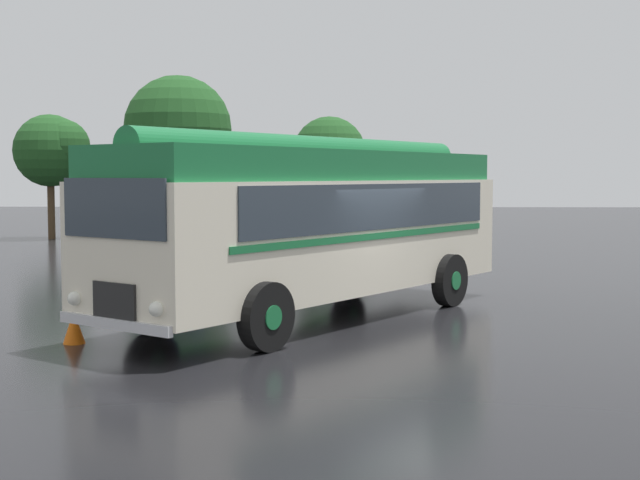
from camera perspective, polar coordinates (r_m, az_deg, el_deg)
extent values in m
plane|color=black|center=(16.76, 2.83, -5.28)|extent=(120.00, 120.00, 0.00)
cube|color=silver|center=(17.05, -0.13, 0.30)|extent=(7.78, 9.63, 2.10)
cube|color=#196B38|center=(17.01, -0.13, 4.78)|extent=(7.50, 9.35, 0.56)
cylinder|color=#196B38|center=(17.02, -0.13, 5.65)|extent=(5.94, 8.13, 0.60)
cube|color=#2D3842|center=(16.55, 4.01, 2.15)|extent=(4.62, 6.57, 0.84)
cube|color=#2D3842|center=(18.03, -2.79, 2.32)|extent=(4.62, 6.57, 0.84)
cube|color=#196B38|center=(16.50, 3.81, 0.27)|extent=(4.73, 6.74, 0.12)
cube|color=#196B38|center=(17.98, -2.98, 0.59)|extent=(4.73, 6.74, 0.12)
cube|color=#2D3842|center=(13.33, -13.10, 1.99)|extent=(1.82, 1.29, 0.88)
cube|color=black|center=(13.45, -13.02, -3.85)|extent=(0.77, 0.57, 0.56)
cube|color=silver|center=(13.49, -13.06, -5.25)|extent=(2.00, 1.44, 0.16)
sphere|color=white|center=(12.78, -10.42, -4.36)|extent=(0.22, 0.22, 0.22)
sphere|color=white|center=(14.14, -15.42, -3.63)|extent=(0.22, 0.22, 0.22)
cylinder|color=black|center=(13.95, -3.45, -4.92)|extent=(0.86, 1.06, 1.10)
cylinder|color=#196B38|center=(13.95, -3.45, -4.92)|extent=(0.48, 0.50, 0.39)
cylinder|color=black|center=(15.72, -10.76, -3.95)|extent=(0.86, 1.06, 1.10)
cylinder|color=#196B38|center=(15.72, -10.76, -3.95)|extent=(0.48, 0.50, 0.39)
cylinder|color=black|center=(18.90, 8.32, -2.56)|extent=(0.86, 1.06, 1.10)
cylinder|color=#196B38|center=(18.90, 8.32, -2.56)|extent=(0.48, 0.50, 0.39)
cylinder|color=black|center=(20.25, 1.81, -2.07)|extent=(0.86, 1.06, 1.10)
cylinder|color=#196B38|center=(20.25, 1.81, -2.07)|extent=(0.48, 0.50, 0.39)
cube|color=silver|center=(31.13, -3.86, 0.34)|extent=(2.22, 4.38, 0.70)
cube|color=silver|center=(31.24, -3.88, 1.58)|extent=(1.76, 2.36, 0.64)
cube|color=#2D3842|center=(31.28, -2.49, 1.59)|extent=(0.27, 1.92, 0.50)
cube|color=#2D3842|center=(31.23, -5.27, 1.57)|extent=(0.27, 1.92, 0.50)
cylinder|color=black|center=(29.90, -2.09, -0.49)|extent=(0.28, 0.66, 0.64)
cylinder|color=black|center=(29.84, -5.46, -0.51)|extent=(0.28, 0.66, 0.64)
cylinder|color=black|center=(32.49, -2.39, -0.11)|extent=(0.28, 0.66, 0.64)
cylinder|color=black|center=(32.44, -5.49, -0.14)|extent=(0.28, 0.66, 0.64)
cube|color=#B7BABF|center=(31.85, 1.25, 0.43)|extent=(2.29, 4.40, 0.70)
cube|color=#B7BABF|center=(31.96, 1.29, 1.65)|extent=(1.80, 2.38, 0.64)
cube|color=#2D3842|center=(31.86, 2.64, 1.64)|extent=(0.30, 1.92, 0.50)
cube|color=#2D3842|center=(32.08, -0.05, 1.66)|extent=(0.30, 1.92, 0.50)
cylinder|color=black|center=(30.47, 2.52, -0.40)|extent=(0.29, 0.66, 0.64)
cylinder|color=black|center=(30.74, -0.74, -0.36)|extent=(0.29, 0.66, 0.64)
cylinder|color=black|center=(33.05, 3.09, -0.04)|extent=(0.29, 0.66, 0.64)
cylinder|color=black|center=(33.30, 0.08, -0.01)|extent=(0.29, 0.66, 0.64)
cube|color=navy|center=(32.73, -9.32, 1.85)|extent=(2.36, 4.11, 2.10)
cube|color=navy|center=(29.86, -9.84, 1.14)|extent=(2.05, 1.91, 1.60)
cube|color=#2D3842|center=(28.97, -10.03, 1.60)|extent=(1.70, 0.19, 0.72)
cylinder|color=black|center=(29.87, -7.83, -0.37)|extent=(0.31, 0.82, 0.80)
cylinder|color=black|center=(30.09, -11.78, -0.39)|extent=(0.31, 0.82, 0.80)
cylinder|color=black|center=(33.42, -7.40, 0.11)|extent=(0.31, 0.82, 0.80)
cylinder|color=black|center=(33.62, -10.94, 0.10)|extent=(0.31, 0.82, 0.80)
cylinder|color=#4C3823|center=(40.09, -16.82, 1.95)|extent=(0.31, 0.31, 2.63)
sphere|color=#1E4C1E|center=(40.08, -16.90, 5.50)|extent=(3.10, 3.10, 3.10)
sphere|color=#1E4C1E|center=(39.79, -16.17, 5.77)|extent=(2.35, 2.35, 2.35)
cylinder|color=#4C3823|center=(40.00, -9.02, 2.33)|extent=(0.35, 0.35, 2.99)
sphere|color=#1E4C1E|center=(40.03, -9.07, 7.01)|extent=(4.74, 4.74, 4.74)
sphere|color=#1E4C1E|center=(39.64, -8.75, 7.41)|extent=(2.76, 2.76, 2.76)
cylinder|color=#4C3823|center=(39.04, 0.59, 1.98)|extent=(0.30, 0.30, 2.51)
sphere|color=#1E4C1E|center=(39.03, 0.60, 5.58)|extent=(3.19, 3.19, 3.19)
sphere|color=#1E4C1E|center=(38.96, 1.20, 5.65)|extent=(2.08, 2.08, 2.08)
cone|color=orange|center=(15.17, -15.47, -5.38)|extent=(0.36, 0.36, 0.55)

